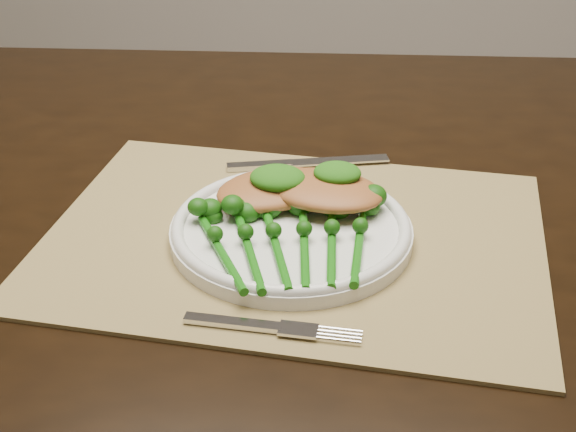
# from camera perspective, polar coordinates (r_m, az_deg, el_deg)

# --- Properties ---
(dining_table) EXTENTS (1.68, 1.04, 0.75)m
(dining_table) POSITION_cam_1_polar(r_m,az_deg,el_deg) (1.14, -1.15, -14.39)
(dining_table) COLOR black
(dining_table) RESTS_ON ground
(placemat) EXTENTS (0.51, 0.39, 0.00)m
(placemat) POSITION_cam_1_polar(r_m,az_deg,el_deg) (0.81, 0.44, -1.56)
(placemat) COLOR olive
(placemat) RESTS_ON dining_table
(dinner_plate) EXTENTS (0.24, 0.24, 0.02)m
(dinner_plate) POSITION_cam_1_polar(r_m,az_deg,el_deg) (0.80, 0.23, -0.93)
(dinner_plate) COLOR white
(dinner_plate) RESTS_ON placemat
(knife) EXTENTS (0.19, 0.07, 0.01)m
(knife) POSITION_cam_1_polar(r_m,az_deg,el_deg) (0.94, 0.32, 3.75)
(knife) COLOR silver
(knife) RESTS_ON placemat
(fork) EXTENTS (0.15, 0.02, 0.00)m
(fork) POSITION_cam_1_polar(r_m,az_deg,el_deg) (0.68, -0.31, -8.00)
(fork) COLOR silver
(fork) RESTS_ON placemat
(chicken_fillet_left) EXTENTS (0.15, 0.14, 0.02)m
(chicken_fillet_left) POSITION_cam_1_polar(r_m,az_deg,el_deg) (0.84, -1.04, 1.94)
(chicken_fillet_left) COLOR #A96431
(chicken_fillet_left) RESTS_ON dinner_plate
(chicken_fillet_right) EXTENTS (0.14, 0.11, 0.02)m
(chicken_fillet_right) POSITION_cam_1_polar(r_m,az_deg,el_deg) (0.82, 2.60, 1.86)
(chicken_fillet_right) COLOR #A96431
(chicken_fillet_right) RESTS_ON dinner_plate
(pesto_dollop_left) EXTENTS (0.06, 0.05, 0.02)m
(pesto_dollop_left) POSITION_cam_1_polar(r_m,az_deg,el_deg) (0.82, -0.75, 2.73)
(pesto_dollop_left) COLOR #154B0A
(pesto_dollop_left) RESTS_ON chicken_fillet_left
(pesto_dollop_right) EXTENTS (0.05, 0.04, 0.02)m
(pesto_dollop_right) POSITION_cam_1_polar(r_m,az_deg,el_deg) (0.83, 3.53, 3.09)
(pesto_dollop_right) COLOR #154B0A
(pesto_dollop_right) RESTS_ON chicken_fillet_right
(broccolini_bundle) EXTENTS (0.19, 0.20, 0.04)m
(broccolini_bundle) POSITION_cam_1_polar(r_m,az_deg,el_deg) (0.75, 0.19, -2.34)
(broccolini_bundle) COLOR #135D0C
(broccolini_bundle) RESTS_ON dinner_plate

